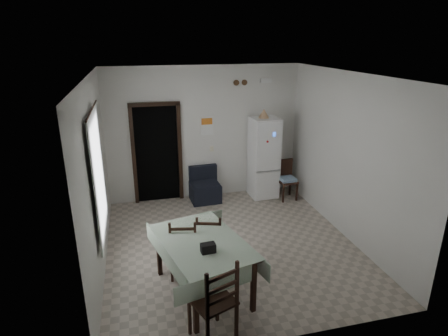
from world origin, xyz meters
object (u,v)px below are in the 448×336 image
Objects in this scene: dining_chair_far_right at (210,240)px; fridge at (264,158)px; navy_seat at (205,185)px; dining_table at (203,267)px; corner_chair at (287,180)px; dining_chair_far_left at (184,246)px; dining_chair_near_head at (212,299)px.

fridge is at bearing -108.25° from dining_chair_far_right.
navy_seat is 0.48× the size of dining_table.
navy_seat is at bearing 166.31° from corner_chair.
dining_table is 1.61× the size of dining_chair_far_left.
dining_table is (-0.64, -3.07, 0.03)m from navy_seat.
dining_chair_far_right is at bearing 54.82° from dining_table.
fridge is 1.15× the size of dining_table.
dining_chair_far_left is (-2.17, -2.60, -0.41)m from fridge.
dining_table is at bearing 85.99° from dining_chair_far_right.
dining_table is at bearing -124.97° from fridge.
dining_table reaches higher than navy_seat.
corner_chair is 3.67m from dining_table.
corner_chair reaches higher than navy_seat.
fridge is at bearing 140.99° from corner_chair.
corner_chair is at bearing -127.69° from dining_chair_far_left.
fridge is 0.72m from corner_chair.
dining_chair_near_head is at bearing -102.50° from navy_seat.
fridge is 3.68m from dining_table.
navy_seat is at bearing -82.41° from dining_chair_far_right.
navy_seat is 3.13m from dining_table.
corner_chair is 3.08m from dining_chair_far_right.
corner_chair is 4.39m from dining_chair_near_head.
corner_chair is at bearing -145.80° from dining_chair_near_head.
dining_table is at bearing -135.03° from corner_chair.
dining_chair_far_right is (-2.21, -2.15, 0.03)m from corner_chair.
dining_chair_far_right reaches higher than corner_chair.
dining_table is 1.68× the size of dining_chair_far_right.
dining_chair_far_right reaches higher than navy_seat.
fridge is 2.38× the size of navy_seat.
dining_table is at bearing 123.56° from dining_chair_far_left.
dining_table is 0.89m from dining_chair_near_head.
navy_seat is 1.82m from corner_chair.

